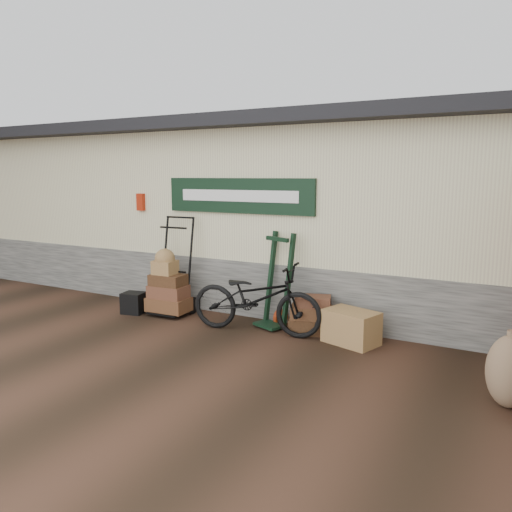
{
  "coord_description": "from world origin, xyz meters",
  "views": [
    {
      "loc": [
        3.72,
        -5.83,
        2.27
      ],
      "look_at": [
        0.05,
        0.9,
        1.03
      ],
      "focal_mm": 35.0,
      "sensor_mm": 36.0,
      "label": 1
    }
  ],
  "objects_px": {
    "suitcase_stack": "(311,314)",
    "wicker_hamper": "(351,327)",
    "porter_trolley": "(174,265)",
    "black_trunk": "(134,303)",
    "bicycle": "(256,294)",
    "green_barrow": "(277,280)"
  },
  "relations": [
    {
      "from": "suitcase_stack",
      "to": "wicker_hamper",
      "type": "distance_m",
      "value": 0.69
    },
    {
      "from": "wicker_hamper",
      "to": "porter_trolley",
      "type": "bearing_deg",
      "value": 178.23
    },
    {
      "from": "black_trunk",
      "to": "bicycle",
      "type": "height_order",
      "value": "bicycle"
    },
    {
      "from": "black_trunk",
      "to": "bicycle",
      "type": "relative_size",
      "value": 0.18
    },
    {
      "from": "porter_trolley",
      "to": "wicker_hamper",
      "type": "distance_m",
      "value": 3.12
    },
    {
      "from": "porter_trolley",
      "to": "green_barrow",
      "type": "bearing_deg",
      "value": 0.96
    },
    {
      "from": "porter_trolley",
      "to": "green_barrow",
      "type": "distance_m",
      "value": 1.84
    },
    {
      "from": "green_barrow",
      "to": "wicker_hamper",
      "type": "bearing_deg",
      "value": 11.41
    },
    {
      "from": "porter_trolley",
      "to": "suitcase_stack",
      "type": "height_order",
      "value": "porter_trolley"
    },
    {
      "from": "black_trunk",
      "to": "wicker_hamper",
      "type": "bearing_deg",
      "value": 4.2
    },
    {
      "from": "porter_trolley",
      "to": "suitcase_stack",
      "type": "xyz_separation_m",
      "value": [
        2.4,
        0.08,
        -0.54
      ]
    },
    {
      "from": "green_barrow",
      "to": "suitcase_stack",
      "type": "xyz_separation_m",
      "value": [
        0.57,
        -0.04,
        -0.43
      ]
    },
    {
      "from": "suitcase_stack",
      "to": "bicycle",
      "type": "bearing_deg",
      "value": -151.4
    },
    {
      "from": "porter_trolley",
      "to": "black_trunk",
      "type": "bearing_deg",
      "value": -150.88
    },
    {
      "from": "suitcase_stack",
      "to": "black_trunk",
      "type": "bearing_deg",
      "value": -171.62
    },
    {
      "from": "porter_trolley",
      "to": "wicker_hamper",
      "type": "xyz_separation_m",
      "value": [
        3.06,
        -0.09,
        -0.59
      ]
    },
    {
      "from": "bicycle",
      "to": "black_trunk",
      "type": "bearing_deg",
      "value": 84.16
    },
    {
      "from": "wicker_hamper",
      "to": "black_trunk",
      "type": "height_order",
      "value": "wicker_hamper"
    },
    {
      "from": "green_barrow",
      "to": "wicker_hamper",
      "type": "xyz_separation_m",
      "value": [
        1.23,
        -0.22,
        -0.49
      ]
    },
    {
      "from": "wicker_hamper",
      "to": "bicycle",
      "type": "bearing_deg",
      "value": -171.25
    },
    {
      "from": "bicycle",
      "to": "porter_trolley",
      "type": "bearing_deg",
      "value": 72.56
    },
    {
      "from": "wicker_hamper",
      "to": "black_trunk",
      "type": "bearing_deg",
      "value": -175.8
    }
  ]
}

